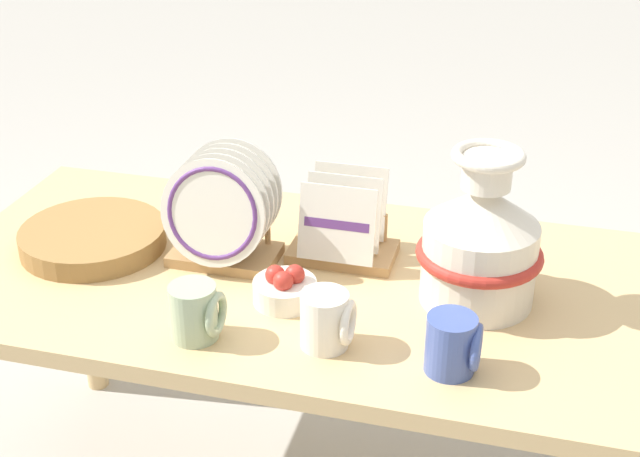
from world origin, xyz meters
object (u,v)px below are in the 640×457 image
(wicker_charger_stack, at_px, (93,238))
(mug_cobalt_glaze, at_px, (454,345))
(ceramic_vase, at_px, (480,242))
(mug_sage_glaze, at_px, (196,312))
(dish_rack_round_plates, at_px, (222,216))
(mug_cream_glaze, at_px, (327,320))
(fruit_bowl, at_px, (285,288))
(dish_rack_square_plates, at_px, (343,234))

(wicker_charger_stack, relative_size, mug_cobalt_glaze, 2.94)
(ceramic_vase, bearing_deg, mug_sage_glaze, -151.65)
(mug_sage_glaze, bearing_deg, mug_cobalt_glaze, 2.33)
(dish_rack_round_plates, bearing_deg, mug_cream_glaze, -39.90)
(ceramic_vase, xyz_separation_m, wicker_charger_stack, (-0.80, 0.00, -0.10))
(mug_cream_glaze, relative_size, fruit_bowl, 0.85)
(mug_sage_glaze, bearing_deg, dish_rack_round_plates, 100.65)
(dish_rack_round_plates, distance_m, fruit_bowl, 0.21)
(wicker_charger_stack, relative_size, fruit_bowl, 2.51)
(mug_cobalt_glaze, bearing_deg, ceramic_vase, 86.58)
(dish_rack_round_plates, height_order, mug_sage_glaze, dish_rack_round_plates)
(ceramic_vase, xyz_separation_m, dish_rack_square_plates, (-0.28, 0.10, -0.07))
(mug_cream_glaze, bearing_deg, ceramic_vase, 42.59)
(fruit_bowl, bearing_deg, mug_sage_glaze, -127.25)
(mug_cream_glaze, bearing_deg, dish_rack_round_plates, 140.10)
(mug_cobalt_glaze, bearing_deg, dish_rack_square_plates, 129.07)
(fruit_bowl, bearing_deg, wicker_charger_stack, 167.56)
(ceramic_vase, distance_m, mug_cream_glaze, 0.32)
(dish_rack_round_plates, bearing_deg, mug_cobalt_glaze, -26.54)
(mug_cream_glaze, bearing_deg, mug_sage_glaze, -171.45)
(fruit_bowl, bearing_deg, ceramic_vase, 15.75)
(mug_cobalt_glaze, distance_m, mug_cream_glaze, 0.22)
(mug_sage_glaze, relative_size, mug_cobalt_glaze, 1.00)
(dish_rack_round_plates, xyz_separation_m, mug_cream_glaze, (0.28, -0.23, -0.05))
(wicker_charger_stack, xyz_separation_m, mug_cobalt_glaze, (0.78, -0.23, 0.03))
(wicker_charger_stack, relative_size, mug_sage_glaze, 2.94)
(ceramic_vase, xyz_separation_m, fruit_bowl, (-0.35, -0.10, -0.10))
(ceramic_vase, height_order, mug_sage_glaze, ceramic_vase)
(wicker_charger_stack, bearing_deg, mug_sage_glaze, -36.74)
(ceramic_vase, bearing_deg, dish_rack_square_plates, 160.58)
(ceramic_vase, bearing_deg, dish_rack_round_plates, 178.00)
(dish_rack_square_plates, xyz_separation_m, mug_cobalt_glaze, (0.27, -0.33, -0.00))
(mug_cream_glaze, bearing_deg, dish_rack_square_plates, 98.74)
(dish_rack_square_plates, bearing_deg, mug_sage_glaze, -117.29)
(mug_sage_glaze, distance_m, mug_cobalt_glaze, 0.45)
(dish_rack_round_plates, bearing_deg, dish_rack_square_plates, 19.52)
(mug_cream_glaze, bearing_deg, wicker_charger_stack, 159.00)
(wicker_charger_stack, relative_size, mug_cream_glaze, 2.94)
(dish_rack_round_plates, xyz_separation_m, wicker_charger_stack, (-0.29, -0.02, -0.08))
(fruit_bowl, bearing_deg, mug_cobalt_glaze, -21.80)
(dish_rack_round_plates, xyz_separation_m, mug_cobalt_glaze, (0.50, -0.25, -0.05))
(dish_rack_round_plates, distance_m, mug_cream_glaze, 0.37)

